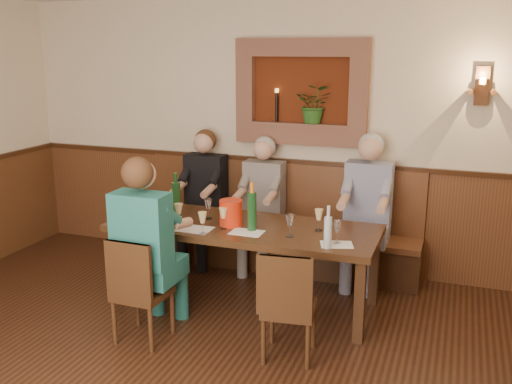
% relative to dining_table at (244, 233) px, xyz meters
% --- Properties ---
extents(room_shell, '(6.04, 6.04, 2.82)m').
position_rel_dining_table_xyz_m(room_shell, '(0.00, -1.85, 1.21)').
color(room_shell, beige).
rests_on(room_shell, ground).
extents(wainscoting, '(6.02, 6.02, 1.15)m').
position_rel_dining_table_xyz_m(wainscoting, '(0.00, -1.85, -0.09)').
color(wainscoting, '#512F17').
rests_on(wainscoting, ground).
extents(wall_niche, '(1.36, 0.30, 1.06)m').
position_rel_dining_table_xyz_m(wall_niche, '(0.24, 1.09, 1.13)').
color(wall_niche, '#531E0B').
rests_on(wall_niche, ground).
extents(wall_sconce, '(0.25, 0.20, 0.35)m').
position_rel_dining_table_xyz_m(wall_sconce, '(1.90, 1.08, 1.27)').
color(wall_sconce, '#512F17').
rests_on(wall_sconce, ground).
extents(dining_table, '(2.40, 0.90, 0.75)m').
position_rel_dining_table_xyz_m(dining_table, '(0.00, 0.00, 0.00)').
color(dining_table, '#311B0E').
rests_on(dining_table, ground).
extents(bench, '(3.00, 0.45, 1.11)m').
position_rel_dining_table_xyz_m(bench, '(0.00, 0.94, -0.35)').
color(bench, '#381E0F').
rests_on(bench, ground).
extents(chair_near_left, '(0.40, 0.40, 0.88)m').
position_rel_dining_table_xyz_m(chair_near_left, '(-0.51, -0.92, -0.42)').
color(chair_near_left, '#311B0E').
rests_on(chair_near_left, ground).
extents(chair_near_right, '(0.43, 0.43, 0.87)m').
position_rel_dining_table_xyz_m(chair_near_right, '(0.66, -0.78, -0.42)').
color(chair_near_right, '#311B0E').
rests_on(chair_near_right, ground).
extents(person_bench_left, '(0.43, 0.53, 1.45)m').
position_rel_dining_table_xyz_m(person_bench_left, '(-0.80, 0.84, -0.08)').
color(person_bench_left, black).
rests_on(person_bench_left, ground).
extents(person_bench_mid, '(0.41, 0.51, 1.41)m').
position_rel_dining_table_xyz_m(person_bench_mid, '(-0.13, 0.84, -0.09)').
color(person_bench_mid, '#5D5655').
rests_on(person_bench_mid, ground).
extents(person_bench_right, '(0.45, 0.55, 1.50)m').
position_rel_dining_table_xyz_m(person_bench_right, '(0.95, 0.84, -0.05)').
color(person_bench_right, navy).
rests_on(person_bench_right, ground).
extents(person_chair_front, '(0.45, 0.55, 1.49)m').
position_rel_dining_table_xyz_m(person_chair_front, '(-0.51, -0.78, -0.05)').
color(person_chair_front, '#1B5861').
rests_on(person_chair_front, ground).
extents(spittoon_bucket, '(0.27, 0.27, 0.23)m').
position_rel_dining_table_xyz_m(spittoon_bucket, '(-0.10, -0.05, 0.19)').
color(spittoon_bucket, red).
rests_on(spittoon_bucket, dining_table).
extents(wine_bottle_green_a, '(0.09, 0.09, 0.43)m').
position_rel_dining_table_xyz_m(wine_bottle_green_a, '(0.12, -0.12, 0.25)').
color(wine_bottle_green_a, '#19471E').
rests_on(wine_bottle_green_a, dining_table).
extents(wine_bottle_green_b, '(0.08, 0.08, 0.41)m').
position_rel_dining_table_xyz_m(wine_bottle_green_b, '(-0.69, 0.04, 0.25)').
color(wine_bottle_green_b, '#19471E').
rests_on(wine_bottle_green_b, dining_table).
extents(water_bottle, '(0.06, 0.06, 0.34)m').
position_rel_dining_table_xyz_m(water_bottle, '(0.84, -0.34, 0.21)').
color(water_bottle, silver).
rests_on(water_bottle, dining_table).
extents(tasting_sheet_a, '(0.35, 0.31, 0.00)m').
position_rel_dining_table_xyz_m(tasting_sheet_a, '(-0.73, -0.10, 0.08)').
color(tasting_sheet_a, white).
rests_on(tasting_sheet_a, dining_table).
extents(tasting_sheet_b, '(0.28, 0.20, 0.00)m').
position_rel_dining_table_xyz_m(tasting_sheet_b, '(0.10, -0.19, 0.08)').
color(tasting_sheet_b, white).
rests_on(tasting_sheet_b, dining_table).
extents(tasting_sheet_c, '(0.30, 0.25, 0.00)m').
position_rel_dining_table_xyz_m(tasting_sheet_c, '(0.89, -0.24, 0.08)').
color(tasting_sheet_c, white).
rests_on(tasting_sheet_c, dining_table).
extents(tasting_sheet_d, '(0.31, 0.23, 0.00)m').
position_rel_dining_table_xyz_m(tasting_sheet_d, '(-0.36, -0.26, 0.08)').
color(tasting_sheet_d, white).
rests_on(tasting_sheet_d, dining_table).
extents(wine_glass_0, '(0.08, 0.08, 0.19)m').
position_rel_dining_table_xyz_m(wine_glass_0, '(-0.78, 0.09, 0.17)').
color(wine_glass_0, white).
rests_on(wine_glass_0, dining_table).
extents(wine_glass_1, '(0.08, 0.08, 0.19)m').
position_rel_dining_table_xyz_m(wine_glass_1, '(-0.91, -0.15, 0.17)').
color(wine_glass_1, '#F1DA90').
rests_on(wine_glass_1, dining_table).
extents(wine_glass_2, '(0.08, 0.08, 0.19)m').
position_rel_dining_table_xyz_m(wine_glass_2, '(0.67, 0.07, 0.17)').
color(wine_glass_2, '#F1DA90').
rests_on(wine_glass_2, dining_table).
extents(wine_glass_3, '(0.08, 0.08, 0.19)m').
position_rel_dining_table_xyz_m(wine_glass_3, '(-0.37, 0.07, 0.17)').
color(wine_glass_3, white).
rests_on(wine_glass_3, dining_table).
extents(wine_glass_4, '(0.08, 0.08, 0.19)m').
position_rel_dining_table_xyz_m(wine_glass_4, '(0.48, -0.17, 0.17)').
color(wine_glass_4, white).
rests_on(wine_glass_4, dining_table).
extents(wine_glass_5, '(0.08, 0.08, 0.19)m').
position_rel_dining_table_xyz_m(wine_glass_5, '(0.89, -0.20, 0.17)').
color(wine_glass_5, white).
rests_on(wine_glass_5, dining_table).
extents(wine_glass_6, '(0.08, 0.08, 0.19)m').
position_rel_dining_table_xyz_m(wine_glass_6, '(-0.55, -0.18, 0.17)').
color(wine_glass_6, '#F1DA90').
rests_on(wine_glass_6, dining_table).
extents(wine_glass_7, '(0.08, 0.08, 0.19)m').
position_rel_dining_table_xyz_m(wine_glass_7, '(-0.13, -0.16, 0.17)').
color(wine_glass_7, '#F1DA90').
rests_on(wine_glass_7, dining_table).
extents(wine_glass_8, '(0.08, 0.08, 0.19)m').
position_rel_dining_table_xyz_m(wine_glass_8, '(-0.24, -0.35, 0.17)').
color(wine_glass_8, '#F1DA90').
rests_on(wine_glass_8, dining_table).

